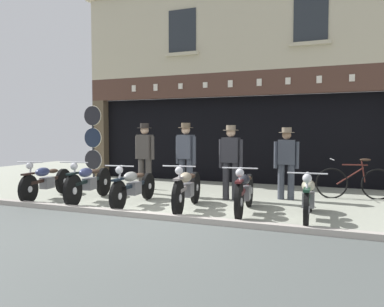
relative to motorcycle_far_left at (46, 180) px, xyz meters
name	(u,v)px	position (x,y,z in m)	size (l,w,h in m)	color
ground	(121,236)	(3.26, -1.98, -0.46)	(21.81, 22.00, 0.18)	#9A9E8D
shop_facade	(247,128)	(3.26, 6.02, 1.27)	(10.11, 4.42, 6.13)	black
motorcycle_far_left	(46,180)	(0.00, 0.00, 0.00)	(0.62, 1.99, 0.90)	black
motorcycle_left	(89,182)	(1.14, 0.07, 0.02)	(0.64, 2.10, 0.93)	black
motorcycle_center_left	(134,186)	(2.30, 0.04, -0.01)	(0.62, 2.02, 0.89)	black
motorcycle_center	(187,188)	(3.52, 0.04, 0.02)	(0.62, 2.06, 0.93)	black
motorcycle_center_right	(245,191)	(4.66, 0.11, 0.02)	(0.62, 2.05, 0.93)	black
motorcycle_right	(308,196)	(5.83, 0.03, -0.01)	(0.62, 2.01, 0.90)	black
salesman_left	(145,154)	(1.76, 1.51, 0.57)	(0.56, 0.35, 1.76)	#47423D
shopkeeper_center	(186,155)	(2.90, 1.46, 0.56)	(0.55, 0.35, 1.75)	#3D424C
salesman_right	(231,159)	(4.02, 1.39, 0.52)	(0.56, 0.34, 1.69)	#2D2D33
assistant_far_right	(286,160)	(5.18, 1.92, 0.49)	(0.56, 0.35, 1.64)	#3D424C
tyre_sign_pole	(93,139)	(-0.40, 2.33, 0.93)	(0.58, 0.06, 2.30)	#232328
advert_board_near	(320,123)	(5.76, 4.40, 1.37)	(0.75, 0.03, 1.02)	silver
leaning_bicycle	(355,182)	(6.64, 2.62, -0.04)	(1.70, 0.53, 0.95)	black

